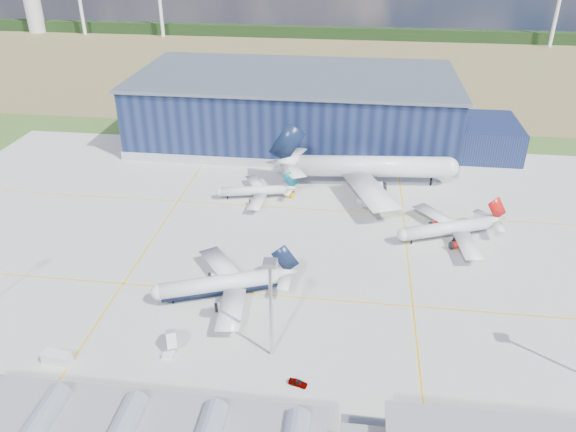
% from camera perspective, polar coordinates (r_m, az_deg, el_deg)
% --- Properties ---
extents(ground, '(600.00, 600.00, 0.00)m').
position_cam_1_polar(ground, '(143.96, -3.78, -5.49)').
color(ground, '#2B4C1C').
rests_on(ground, ground).
extents(apron, '(220.00, 160.00, 0.08)m').
position_cam_1_polar(apron, '(152.17, -3.07, -3.40)').
color(apron, '#9C9C97').
rests_on(apron, ground).
extents(farmland, '(600.00, 220.00, 0.01)m').
position_cam_1_polar(farmland, '(347.18, 3.24, 15.09)').
color(farmland, olive).
rests_on(farmland, ground).
extents(treeline, '(600.00, 8.00, 8.00)m').
position_cam_1_polar(treeline, '(424.50, 4.16, 18.09)').
color(treeline, black).
rests_on(treeline, ground).
extents(hangar, '(145.00, 62.00, 26.10)m').
position_cam_1_polar(hangar, '(223.61, 1.45, 10.60)').
color(hangar, '#101837').
rests_on(hangar, ground).
extents(light_mast_center, '(2.60, 2.60, 23.00)m').
position_cam_1_polar(light_mast_center, '(109.44, -1.79, -7.90)').
color(light_mast_center, silver).
rests_on(light_mast_center, ground).
extents(airliner_navy, '(46.08, 45.63, 11.70)m').
position_cam_1_polar(airliner_navy, '(132.01, -6.96, -6.10)').
color(airliner_navy, silver).
rests_on(airliner_navy, ground).
extents(airliner_red, '(43.56, 43.16, 10.95)m').
position_cam_1_polar(airliner_red, '(159.94, 15.97, -0.61)').
color(airliner_red, silver).
rests_on(airliner_red, ground).
extents(airliner_widebody, '(69.23, 67.99, 20.74)m').
position_cam_1_polar(airliner_widebody, '(185.64, 8.60, 6.03)').
color(airliner_widebody, silver).
rests_on(airliner_widebody, ground).
extents(airliner_regional, '(31.47, 31.03, 8.65)m').
position_cam_1_polar(airliner_regional, '(177.11, -3.53, 3.03)').
color(airliner_regional, silver).
rests_on(airliner_regional, ground).
extents(gse_tug_a, '(2.49, 3.53, 1.35)m').
position_cam_1_polar(gse_tug_a, '(148.36, -0.30, -3.98)').
color(gse_tug_a, orange).
rests_on(gse_tug_a, ground).
extents(gse_van_a, '(5.87, 3.01, 2.47)m').
position_cam_1_polar(gse_van_a, '(125.61, -22.43, -13.18)').
color(gse_van_a, silver).
rests_on(gse_van_a, ground).
extents(gse_tug_c, '(2.80, 3.59, 1.38)m').
position_cam_1_polar(gse_tug_c, '(179.67, 0.25, 2.19)').
color(gse_tug_c, orange).
rests_on(gse_tug_c, ground).
extents(gse_cart_b, '(3.38, 2.97, 1.23)m').
position_cam_1_polar(gse_cart_b, '(177.75, 7.53, 1.59)').
color(gse_cart_b, silver).
rests_on(gse_cart_b, ground).
extents(gse_van_c, '(5.34, 3.66, 2.34)m').
position_cam_1_polar(gse_van_c, '(107.02, 12.48, -20.13)').
color(gse_van_c, silver).
rests_on(gse_van_c, ground).
extents(airstair, '(3.70, 5.32, 3.16)m').
position_cam_1_polar(airstair, '(121.99, -11.72, -12.45)').
color(airstair, silver).
rests_on(airstair, ground).
extents(car_a, '(4.00, 2.44, 1.27)m').
position_cam_1_polar(car_a, '(112.60, 1.02, -16.58)').
color(car_a, '#99999E').
rests_on(car_a, ground).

